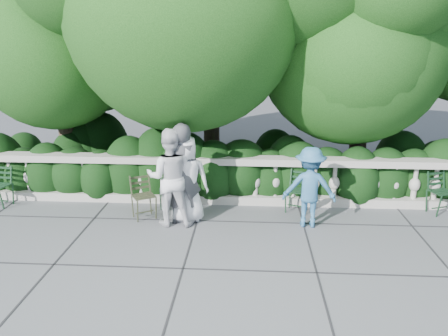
# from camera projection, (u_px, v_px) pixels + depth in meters

# --- Properties ---
(ground) EXTENTS (90.00, 90.00, 0.00)m
(ground) POSITION_uv_depth(u_px,v_px,m) (220.00, 240.00, 7.50)
(ground) COLOR #4F5056
(ground) RESTS_ON ground
(balustrade) EXTENTS (12.00, 0.44, 1.00)m
(balustrade) POSITION_uv_depth(u_px,v_px,m) (226.00, 181.00, 9.08)
(balustrade) COLOR #9E998E
(balustrade) RESTS_ON ground
(shrub_hedge) EXTENTS (15.00, 2.60, 1.70)m
(shrub_hedge) POSITION_uv_depth(u_px,v_px,m) (229.00, 184.00, 10.37)
(shrub_hedge) COLOR black
(shrub_hedge) RESTS_ON ground
(tree_canopy) EXTENTS (15.04, 6.52, 6.78)m
(tree_canopy) POSITION_uv_depth(u_px,v_px,m) (262.00, 8.00, 9.38)
(tree_canopy) COLOR #3F3023
(tree_canopy) RESTS_ON ground
(chair_c) EXTENTS (0.61, 0.63, 0.84)m
(chair_c) POSITION_uv_depth(u_px,v_px,m) (172.00, 214.00, 8.62)
(chair_c) COLOR black
(chair_c) RESTS_ON ground
(chair_d) EXTENTS (0.45, 0.49, 0.84)m
(chair_d) POSITION_uv_depth(u_px,v_px,m) (170.00, 210.00, 8.82)
(chair_d) COLOR black
(chair_d) RESTS_ON ground
(chair_e) EXTENTS (0.57, 0.60, 0.84)m
(chair_e) POSITION_uv_depth(u_px,v_px,m) (294.00, 214.00, 8.62)
(chair_e) COLOR black
(chair_e) RESTS_ON ground
(chair_f) EXTENTS (0.58, 0.60, 0.84)m
(chair_f) POSITION_uv_depth(u_px,v_px,m) (444.00, 216.00, 8.53)
(chair_f) COLOR black
(chair_f) RESTS_ON ground
(chair_weathered) EXTENTS (0.62, 0.64, 0.84)m
(chair_weathered) POSITION_uv_depth(u_px,v_px,m) (147.00, 220.00, 8.32)
(chair_weathered) COLOR black
(chair_weathered) RESTS_ON ground
(person_businessman) EXTENTS (0.85, 0.60, 1.64)m
(person_businessman) POSITION_uv_depth(u_px,v_px,m) (187.00, 179.00, 8.10)
(person_businessman) COLOR white
(person_businessman) RESTS_ON ground
(person_woman_grey) EXTENTS (0.78, 0.61, 1.90)m
(person_woman_grey) POSITION_uv_depth(u_px,v_px,m) (182.00, 174.00, 7.98)
(person_woman_grey) COLOR #404145
(person_woman_grey) RESTS_ON ground
(person_casual_man) EXTENTS (0.90, 0.71, 1.81)m
(person_casual_man) POSITION_uv_depth(u_px,v_px,m) (170.00, 177.00, 7.94)
(person_casual_man) COLOR silver
(person_casual_man) RESTS_ON ground
(person_older_blue) EXTENTS (1.00, 0.63, 1.49)m
(person_older_blue) POSITION_uv_depth(u_px,v_px,m) (310.00, 187.00, 7.89)
(person_older_blue) COLOR #2F638D
(person_older_blue) RESTS_ON ground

